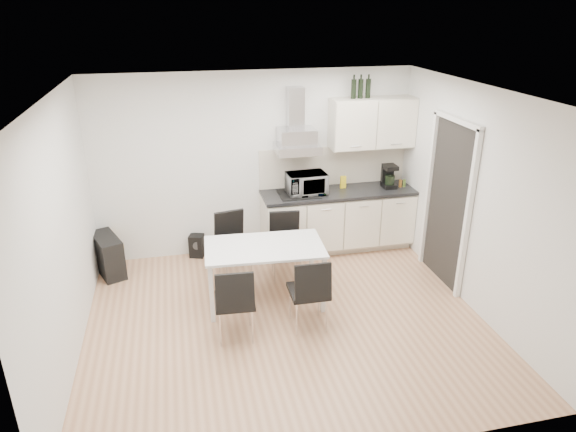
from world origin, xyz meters
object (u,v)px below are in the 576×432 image
chair_far_right (286,247)px  chair_near_right (308,292)px  kitchenette (340,195)px  dining_table (264,252)px  floor_speaker (197,246)px  chair_far_left (234,246)px  guitar_amp (108,255)px  chair_near_left (235,302)px

chair_far_right → chair_near_right: bearing=95.7°
kitchenette → dining_table: kitchenette is taller
chair_far_right → floor_speaker: (-1.13, 0.88, -0.27)m
kitchenette → floor_speaker: (-2.09, 0.17, -0.66)m
chair_far_right → chair_near_right: same height
dining_table → chair_far_left: size_ratio=1.64×
chair_far_left → guitar_amp: size_ratio=1.25×
chair_near_left → guitar_amp: size_ratio=1.25×
kitchenette → floor_speaker: 2.20m
guitar_amp → chair_far_left: bearing=-36.9°
kitchenette → guitar_amp: 3.33m
chair_far_left → chair_near_left: size_ratio=1.00×
kitchenette → chair_far_left: bearing=-161.7°
kitchenette → guitar_amp: (-3.28, -0.08, -0.56)m
chair_near_left → floor_speaker: size_ratio=2.66×
kitchenette → chair_far_right: (-0.96, -0.72, -0.39)m
chair_far_right → guitar_amp: 2.41m
chair_far_left → chair_near_left: (-0.17, -1.36, 0.00)m
chair_far_left → chair_near_right: bearing=104.9°
chair_near_left → chair_far_left: bearing=86.6°
kitchenette → chair_near_right: kitchenette is taller
chair_far_right → floor_speaker: bearing=-32.1°
chair_far_left → guitar_amp: chair_far_left is taller
guitar_amp → floor_speaker: bearing=-9.8°
chair_far_left → chair_near_right: size_ratio=1.00×
kitchenette → chair_near_right: size_ratio=2.86×
chair_far_left → floor_speaker: size_ratio=2.66×
kitchenette → floor_speaker: kitchenette is taller
chair_far_left → guitar_amp: bearing=-26.6°
kitchenette → chair_far_left: (-1.63, -0.54, -0.39)m
chair_near_right → floor_speaker: bearing=119.7°
chair_far_left → chair_near_right: (0.66, -1.34, 0.00)m
dining_table → guitar_amp: (-1.94, 1.16, -0.40)m
kitchenette → chair_far_right: 1.26m
dining_table → chair_near_right: chair_near_right is taller
chair_near_left → floor_speaker: bearing=101.9°
chair_far_right → kitchenette: bearing=-137.5°
dining_table → floor_speaker: 1.67m
chair_near_right → guitar_amp: chair_near_right is taller
chair_far_right → chair_near_left: 1.44m
guitar_amp → kitchenette: bearing=-20.2°
chair_near_right → guitar_amp: bearing=143.1°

